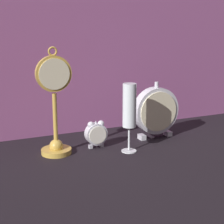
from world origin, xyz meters
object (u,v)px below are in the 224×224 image
alarm_clock_twin_bell (96,133)px  mantel_clock_silver (156,111)px  champagne_flute (129,110)px  pocket_watch_on_stand (55,111)px

alarm_clock_twin_bell → mantel_clock_silver: bearing=3.4°
alarm_clock_twin_bell → champagne_flute: 0.15m
pocket_watch_on_stand → mantel_clock_silver: (0.38, 0.01, -0.04)m
mantel_clock_silver → champagne_flute: 0.18m
pocket_watch_on_stand → champagne_flute: size_ratio=1.52×
pocket_watch_on_stand → mantel_clock_silver: bearing=2.2°
pocket_watch_on_stand → alarm_clock_twin_bell: 0.17m
alarm_clock_twin_bell → mantel_clock_silver: size_ratio=0.45×
pocket_watch_on_stand → alarm_clock_twin_bell: size_ratio=3.67×
pocket_watch_on_stand → mantel_clock_silver: pocket_watch_on_stand is taller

